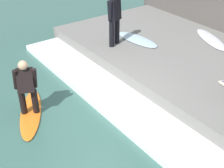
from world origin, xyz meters
The scene contains 8 objects.
ground_plane centered at (0.00, 0.00, 0.00)m, with size 28.00×28.00×0.00m, color #386056.
concrete_ledge centered at (3.56, 0.00, 0.23)m, with size 4.40×9.21×0.47m, color slate.
wave_foam_crest centered at (0.78, 0.00, 0.08)m, with size 1.16×8.75×0.16m, color white.
surfboard_riding centered at (-1.14, 0.95, 0.03)m, with size 1.34×1.99×0.06m.
surfer_riding centered at (-1.14, 0.95, 0.81)m, with size 0.50×0.52×1.36m.
surfer_waiting_near centered at (2.21, 2.16, 1.37)m, with size 0.52×0.38×1.61m.
surfboard_waiting_near centered at (3.00, 1.99, 0.50)m, with size 0.70×1.67×0.06m.
surfboard_spare centered at (4.92, 0.63, 0.50)m, with size 1.20×1.81×0.06m.
Camera 1 is at (-3.09, -4.98, 4.47)m, focal length 50.00 mm.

